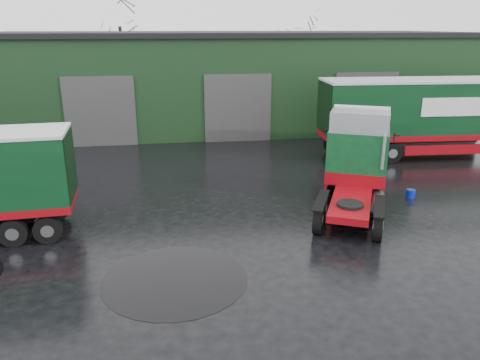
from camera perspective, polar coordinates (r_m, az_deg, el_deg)
name	(u,v)px	position (r m, az deg, el deg)	size (l,w,h in m)	color
ground	(239,242)	(15.31, -0.12, -7.59)	(100.00, 100.00, 0.00)	black
warehouse	(226,78)	(34.05, -1.75, 12.32)	(32.40, 12.40, 6.30)	black
hero_tractor	(355,167)	(17.40, 13.83, 1.60)	(2.52, 5.94, 3.69)	#0E4621
lorry_right	(436,118)	(26.93, 22.78, 7.00)	(2.73, 15.76, 4.14)	silver
wash_bucket	(411,194)	(20.30, 20.08, -1.58)	(0.37, 0.37, 0.34)	#081DB5
tree_back_a	(122,49)	(43.85, -14.24, 15.21)	(4.40, 4.40, 9.50)	black
tree_back_b	(298,59)	(45.34, 7.08, 14.43)	(4.40, 4.40, 7.50)	black
puddle_0	(175,279)	(13.35, -7.93, -11.90)	(4.04, 4.04, 0.01)	black
puddle_1	(355,201)	(19.33, 13.86, -2.48)	(1.89, 1.89, 0.01)	black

